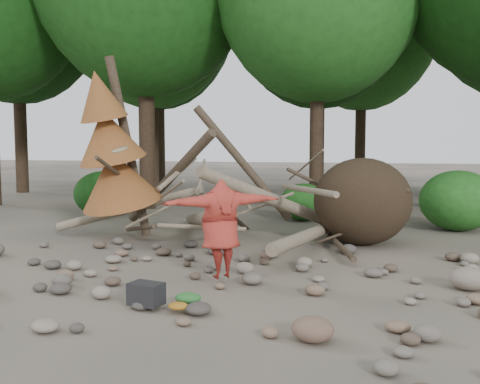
# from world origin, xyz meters

# --- Properties ---
(ground) EXTENTS (120.00, 120.00, 0.00)m
(ground) POSITION_xyz_m (0.00, 0.00, 0.00)
(ground) COLOR #514C44
(ground) RESTS_ON ground
(deadfall_pile) EXTENTS (8.55, 5.24, 3.30)m
(deadfall_pile) POSITION_xyz_m (2.02, 4.24, 0.95)
(deadfall_pile) COLOR #332619
(deadfall_pile) RESTS_ON ground
(dead_conifer) EXTENTS (2.06, 2.16, 4.35)m
(dead_conifer) POSITION_xyz_m (-3.12, 3.37, 2.11)
(dead_conifer) COLOR #4C3F30
(dead_conifer) RESTS_ON ground
(bush_left) EXTENTS (1.80, 1.80, 1.44)m
(bush_left) POSITION_xyz_m (-5.50, 7.20, 0.72)
(bush_left) COLOR #164712
(bush_left) RESTS_ON ground
(bush_mid) EXTENTS (1.40, 1.40, 1.12)m
(bush_mid) POSITION_xyz_m (0.80, 7.80, 0.56)
(bush_mid) COLOR #1E5A1A
(bush_mid) RESTS_ON ground
(bush_right) EXTENTS (2.00, 2.00, 1.60)m
(bush_right) POSITION_xyz_m (5.00, 7.00, 0.80)
(bush_right) COLOR #266A21
(bush_right) RESTS_ON ground
(frisbee_thrower) EXTENTS (2.88, 1.66, 2.19)m
(frisbee_thrower) POSITION_xyz_m (0.45, 0.31, 0.90)
(frisbee_thrower) COLOR #A42E25
(frisbee_thrower) RESTS_ON ground
(backpack) EXTENTS (0.51, 0.39, 0.31)m
(backpack) POSITION_xyz_m (-0.15, -1.33, 0.15)
(backpack) COLOR black
(backpack) RESTS_ON ground
(cloth_green) EXTENTS (0.38, 0.31, 0.14)m
(cloth_green) POSITION_xyz_m (0.38, -1.07, 0.07)
(cloth_green) COLOR #29682B
(cloth_green) RESTS_ON ground
(cloth_orange) EXTENTS (0.28, 0.23, 0.10)m
(cloth_orange) POSITION_xyz_m (0.36, -1.40, 0.05)
(cloth_orange) COLOR #A2681B
(cloth_orange) RESTS_ON ground
(boulder_front_right) EXTENTS (0.50, 0.45, 0.30)m
(boulder_front_right) POSITION_xyz_m (2.24, -1.99, 0.15)
(boulder_front_right) COLOR brown
(boulder_front_right) RESTS_ON ground
(boulder_mid_right) EXTENTS (0.61, 0.55, 0.37)m
(boulder_mid_right) POSITION_xyz_m (4.35, 0.83, 0.18)
(boulder_mid_right) COLOR gray
(boulder_mid_right) RESTS_ON ground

